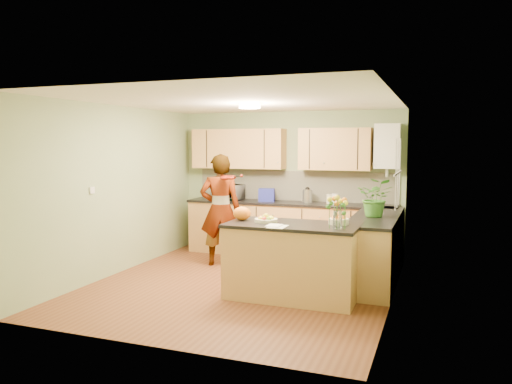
% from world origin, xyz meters
% --- Properties ---
extents(floor, '(4.50, 4.50, 0.00)m').
position_xyz_m(floor, '(0.00, 0.00, 0.00)').
color(floor, brown).
rests_on(floor, ground).
extents(ceiling, '(4.00, 4.50, 0.02)m').
position_xyz_m(ceiling, '(0.00, 0.00, 2.50)').
color(ceiling, white).
rests_on(ceiling, wall_back).
extents(wall_back, '(4.00, 0.02, 2.50)m').
position_xyz_m(wall_back, '(0.00, 2.25, 1.25)').
color(wall_back, gray).
rests_on(wall_back, floor).
extents(wall_front, '(4.00, 0.02, 2.50)m').
position_xyz_m(wall_front, '(0.00, -2.25, 1.25)').
color(wall_front, gray).
rests_on(wall_front, floor).
extents(wall_left, '(0.02, 4.50, 2.50)m').
position_xyz_m(wall_left, '(-2.00, 0.00, 1.25)').
color(wall_left, gray).
rests_on(wall_left, floor).
extents(wall_right, '(0.02, 4.50, 2.50)m').
position_xyz_m(wall_right, '(2.00, 0.00, 1.25)').
color(wall_right, gray).
rests_on(wall_right, floor).
extents(back_counter, '(3.64, 0.62, 0.94)m').
position_xyz_m(back_counter, '(0.10, 1.95, 0.47)').
color(back_counter, tan).
rests_on(back_counter, floor).
extents(right_counter, '(0.62, 2.24, 0.94)m').
position_xyz_m(right_counter, '(1.70, 0.85, 0.47)').
color(right_counter, tan).
rests_on(right_counter, floor).
extents(splashback, '(3.60, 0.02, 0.52)m').
position_xyz_m(splashback, '(0.10, 2.23, 1.20)').
color(splashback, beige).
rests_on(splashback, back_counter).
extents(upper_cabinets, '(3.20, 0.34, 0.70)m').
position_xyz_m(upper_cabinets, '(-0.18, 2.08, 1.85)').
color(upper_cabinets, tan).
rests_on(upper_cabinets, wall_back).
extents(boiler, '(0.40, 0.30, 0.86)m').
position_xyz_m(boiler, '(1.70, 2.09, 1.90)').
color(boiler, white).
rests_on(boiler, wall_back).
extents(window_right, '(0.01, 1.30, 1.05)m').
position_xyz_m(window_right, '(1.99, 0.60, 1.55)').
color(window_right, white).
rests_on(window_right, wall_right).
extents(light_switch, '(0.02, 0.09, 0.09)m').
position_xyz_m(light_switch, '(-1.99, -0.60, 1.30)').
color(light_switch, white).
rests_on(light_switch, wall_left).
extents(ceiling_lamp, '(0.30, 0.30, 0.07)m').
position_xyz_m(ceiling_lamp, '(0.00, 0.30, 2.46)').
color(ceiling_lamp, '#FFEABF').
rests_on(ceiling_lamp, ceiling).
extents(peninsula_island, '(1.65, 0.84, 0.94)m').
position_xyz_m(peninsula_island, '(0.80, -0.30, 0.47)').
color(peninsula_island, tan).
rests_on(peninsula_island, floor).
extents(fruit_dish, '(0.29, 0.29, 0.10)m').
position_xyz_m(fruit_dish, '(0.45, -0.30, 0.99)').
color(fruit_dish, beige).
rests_on(fruit_dish, peninsula_island).
extents(orange_bowl, '(0.25, 0.25, 0.14)m').
position_xyz_m(orange_bowl, '(1.35, -0.15, 1.01)').
color(orange_bowl, beige).
rests_on(orange_bowl, peninsula_island).
extents(flower_vase, '(0.25, 0.25, 0.46)m').
position_xyz_m(flower_vase, '(1.40, -0.48, 1.25)').
color(flower_vase, silver).
rests_on(flower_vase, peninsula_island).
extents(orange_bag, '(0.29, 0.26, 0.18)m').
position_xyz_m(orange_bag, '(0.10, -0.25, 1.03)').
color(orange_bag, orange).
rests_on(orange_bag, peninsula_island).
extents(papers, '(0.21, 0.28, 0.01)m').
position_xyz_m(papers, '(0.70, -0.60, 0.95)').
color(papers, white).
rests_on(papers, peninsula_island).
extents(violinist, '(0.76, 0.63, 1.78)m').
position_xyz_m(violinist, '(-0.76, 0.96, 0.89)').
color(violinist, tan).
rests_on(violinist, floor).
extents(violin, '(0.63, 0.54, 0.16)m').
position_xyz_m(violin, '(-0.56, 0.74, 1.42)').
color(violin, '#510A05').
rests_on(violin, violinist).
extents(microwave, '(0.57, 0.47, 0.28)m').
position_xyz_m(microwave, '(-1.04, 1.95, 1.08)').
color(microwave, white).
rests_on(microwave, back_counter).
extents(blue_box, '(0.31, 0.25, 0.22)m').
position_xyz_m(blue_box, '(-0.33, 1.98, 1.05)').
color(blue_box, '#212798').
rests_on(blue_box, back_counter).
extents(kettle, '(0.17, 0.17, 0.31)m').
position_xyz_m(kettle, '(0.40, 1.98, 1.07)').
color(kettle, '#B9B9BE').
rests_on(kettle, back_counter).
extents(jar_cream, '(0.13, 0.13, 0.15)m').
position_xyz_m(jar_cream, '(0.78, 1.99, 1.02)').
color(jar_cream, beige).
rests_on(jar_cream, back_counter).
extents(jar_white, '(0.14, 0.14, 0.17)m').
position_xyz_m(jar_white, '(0.89, 1.92, 1.03)').
color(jar_white, white).
rests_on(jar_white, back_counter).
extents(potted_plant, '(0.49, 0.43, 0.53)m').
position_xyz_m(potted_plant, '(1.70, 0.68, 1.21)').
color(potted_plant, '#377426').
rests_on(potted_plant, right_counter).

